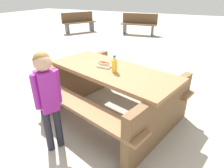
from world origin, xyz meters
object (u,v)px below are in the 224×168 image
Objects in this scene: soda_bottle at (114,64)px; park_bench_near at (139,24)px; picnic_table at (112,89)px; hotdog_tray at (104,65)px; park_bench_mid at (79,22)px; child_in_coat at (47,91)px.

soda_bottle reaches higher than park_bench_near.
park_bench_near is at bearing -75.04° from picnic_table.
picnic_table is at bearing 104.96° from park_bench_near.
park_bench_mid is at bearing -52.27° from hotdog_tray.
park_bench_near reaches higher than hotdog_tray.
soda_bottle is 0.89m from child_in_coat.
picnic_table is 1.80× the size of child_in_coat.
hotdog_tray is 0.12× the size of park_bench_near.
child_in_coat is at bearing 122.19° from park_bench_mid.
soda_bottle is (-0.07, 0.08, 0.41)m from picnic_table.
soda_bottle is at bearing 105.41° from park_bench_near.
child_in_coat is 0.79× the size of park_bench_mid.
hotdog_tray is 6.68m from park_bench_mid.
child_in_coat reaches higher than soda_bottle.
soda_bottle is 6.88m from park_bench_mid.
picnic_table is 1.38× the size of park_bench_near.
child_in_coat is (0.20, 0.88, -0.03)m from hotdog_tray.
soda_bottle is 0.15× the size of park_bench_mid.
park_bench_mid is (4.28, -5.37, -0.40)m from soda_bottle.
park_bench_near is 2.70m from park_bench_mid.
park_bench_mid is (4.08, -5.28, -0.33)m from hotdog_tray.
park_bench_mid is (4.21, -5.29, 0.00)m from picnic_table.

